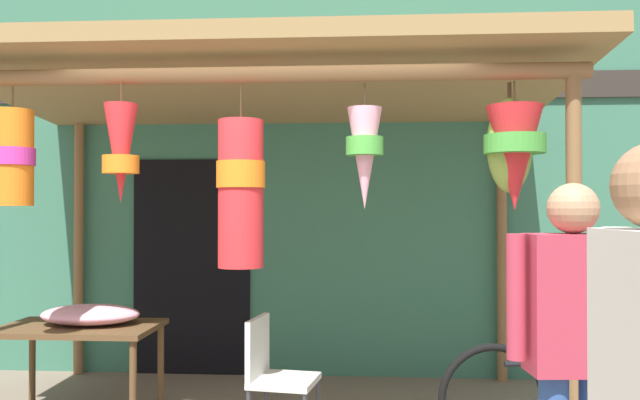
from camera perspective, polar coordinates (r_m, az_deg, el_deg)
shop_facade at (r=6.26m, az=-1.70°, el=4.76°), size 9.40×0.29×4.29m
market_stall_canopy at (r=4.92m, az=-3.83°, el=8.20°), size 4.40×2.54×2.64m
display_table at (r=5.25m, az=-20.08°, el=-10.96°), size 1.13×0.71×0.69m
flower_heap_on_table at (r=5.23m, az=-19.10°, el=-9.34°), size 0.73×0.51×0.14m
folding_chair at (r=4.40m, az=-4.09°, el=-14.46°), size 0.46×0.46×0.84m
parked_bicycle at (r=4.71m, az=20.86°, el=-15.42°), size 1.74×0.44×0.92m
customer_foreground at (r=3.18m, az=21.06°, el=-10.96°), size 0.59×0.25×1.66m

